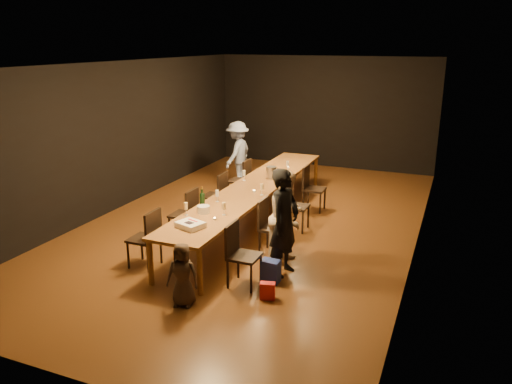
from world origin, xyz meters
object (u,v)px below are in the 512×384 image
at_px(chair_right_1, 274,227).
at_px(chair_left_0, 144,238).
at_px(chair_left_3, 239,180).
at_px(chair_left_2, 214,195).
at_px(woman_tan, 287,218).
at_px(chair_right_3, 314,189).
at_px(plate_stack, 203,209).
at_px(chair_right_0, 244,255).
at_px(birthday_cake, 190,225).
at_px(chair_left_1, 183,214).
at_px(champagne_bottle, 202,197).
at_px(ice_bucket, 271,172).
at_px(child, 182,275).
at_px(woman_birthday, 284,222).
at_px(table, 254,188).
at_px(man_blue, 238,153).
at_px(chair_right_2, 296,206).

relative_size(chair_right_1, chair_left_0, 1.00).
bearing_deg(chair_right_1, chair_left_3, -144.69).
xyz_separation_m(chair_left_2, woman_tan, (2.00, -1.43, 0.29)).
xyz_separation_m(chair_right_3, plate_stack, (-1.01, -2.91, 0.34)).
relative_size(chair_right_0, birthday_cake, 2.06).
xyz_separation_m(chair_left_1, birthday_cake, (0.82, -1.17, 0.33)).
relative_size(woman_tan, champagne_bottle, 4.29).
relative_size(chair_left_2, champagne_bottle, 2.65).
bearing_deg(champagne_bottle, chair_left_1, 154.49).
distance_m(chair_right_0, chair_left_0, 1.70).
relative_size(chair_left_3, ice_bucket, 4.15).
distance_m(chair_right_3, child, 4.45).
distance_m(chair_right_3, plate_stack, 3.10).
distance_m(chair_right_3, chair_left_2, 2.08).
bearing_deg(chair_left_2, chair_right_3, -54.78).
relative_size(chair_right_3, chair_left_0, 1.00).
bearing_deg(woman_birthday, table, 45.46).
bearing_deg(plate_stack, woman_tan, 12.31).
bearing_deg(chair_left_1, chair_left_0, -180.00).
relative_size(chair_left_3, birthday_cake, 2.06).
bearing_deg(chair_right_1, chair_left_0, -54.78).
bearing_deg(ice_bucket, man_blue, 131.46).
distance_m(chair_right_1, woman_tan, 0.47).
height_order(chair_left_2, birthday_cake, chair_left_2).
relative_size(chair_left_1, child, 1.06).
relative_size(chair_right_3, ice_bucket, 4.15).
relative_size(table, chair_left_0, 6.45).
relative_size(child, birthday_cake, 1.94).
xyz_separation_m(chair_right_2, woman_birthday, (0.39, -1.81, 0.35)).
height_order(chair_right_3, plate_stack, chair_right_3).
bearing_deg(chair_right_2, chair_left_1, -54.78).
bearing_deg(woman_birthday, chair_left_0, 116.79).
relative_size(chair_right_0, child, 1.06).
distance_m(chair_left_2, champagne_bottle, 1.61).
distance_m(chair_left_2, child, 3.42).
relative_size(chair_right_1, champagne_bottle, 2.65).
height_order(chair_left_2, plate_stack, chair_left_2).
bearing_deg(woman_tan, chair_left_0, 129.17).
xyz_separation_m(chair_left_2, man_blue, (-0.59, 2.42, 0.30)).
relative_size(table, man_blue, 3.90).
height_order(chair_right_2, champagne_bottle, champagne_bottle).
distance_m(woman_birthday, plate_stack, 1.41).
bearing_deg(woman_tan, chair_right_2, 25.11).
height_order(chair_left_1, chair_left_3, same).
xyz_separation_m(chair_right_3, man_blue, (-2.29, 1.22, 0.30)).
bearing_deg(birthday_cake, chair_left_1, 143.24).
height_order(chair_right_2, chair_right_3, same).
xyz_separation_m(table, chair_right_0, (0.85, -2.40, -0.24)).
distance_m(plate_stack, champagne_bottle, 0.33).
bearing_deg(chair_left_1, table, -35.31).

